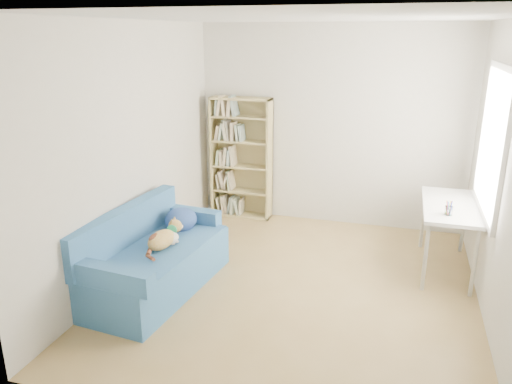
% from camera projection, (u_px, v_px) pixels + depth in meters
% --- Properties ---
extents(ground, '(4.00, 4.00, 0.00)m').
position_uv_depth(ground, '(295.00, 288.00, 5.06)').
color(ground, olive).
rests_on(ground, ground).
extents(room_shell, '(3.54, 4.04, 2.62)m').
position_uv_depth(room_shell, '(311.00, 129.00, 4.57)').
color(room_shell, silver).
rests_on(room_shell, ground).
extents(sofa, '(0.97, 1.76, 0.83)m').
position_uv_depth(sofa, '(154.00, 259.00, 4.98)').
color(sofa, '#26578A').
rests_on(sofa, ground).
extents(bookshelf, '(0.83, 0.26, 1.66)m').
position_uv_depth(bookshelf, '(241.00, 163.00, 6.84)').
color(bookshelf, tan).
rests_on(bookshelf, ground).
extents(desk, '(0.55, 1.20, 0.75)m').
position_uv_depth(desk, '(450.00, 211.00, 5.27)').
color(desk, white).
rests_on(desk, ground).
extents(pen_cup, '(0.08, 0.08, 0.15)m').
position_uv_depth(pen_cup, '(449.00, 210.00, 4.93)').
color(pen_cup, white).
rests_on(pen_cup, desk).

